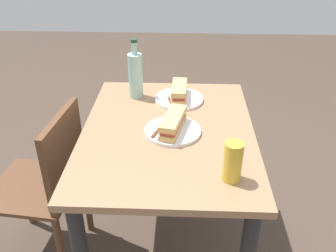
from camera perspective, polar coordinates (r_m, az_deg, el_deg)
name	(u,v)px	position (r m, az deg, el deg)	size (l,w,h in m)	color
dining_table	(168,157)	(1.71, 0.00, -4.70)	(0.98, 0.74, 0.78)	#997251
chair_far	(49,181)	(1.90, -17.57, -7.99)	(0.44, 0.44, 0.84)	brown
plate_near	(173,131)	(1.61, 0.74, -0.77)	(0.24, 0.24, 0.01)	white
baguette_sandwich_near	(173,123)	(1.59, 0.75, 0.51)	(0.23, 0.12, 0.07)	tan
knife_near	(160,128)	(1.61, -1.28, -0.37)	(0.17, 0.07, 0.01)	silver
plate_far	(179,99)	(1.88, 1.67, 4.11)	(0.24, 0.24, 0.01)	white
baguette_sandwich_far	(179,92)	(1.86, 1.69, 5.25)	(0.19, 0.08, 0.07)	tan
knife_far	(169,98)	(1.86, 0.09, 4.30)	(0.18, 0.05, 0.01)	silver
water_bottle	(136,75)	(1.87, -4.94, 7.78)	(0.07, 0.07, 0.30)	#99C6B7
beer_glass	(233,162)	(1.33, 9.80, -5.35)	(0.07, 0.07, 0.15)	gold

